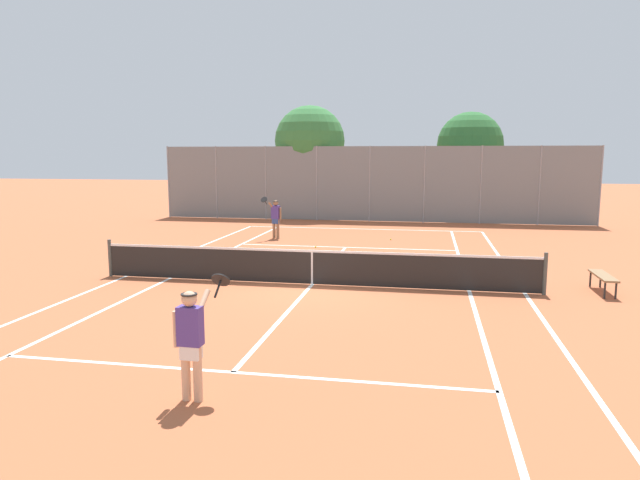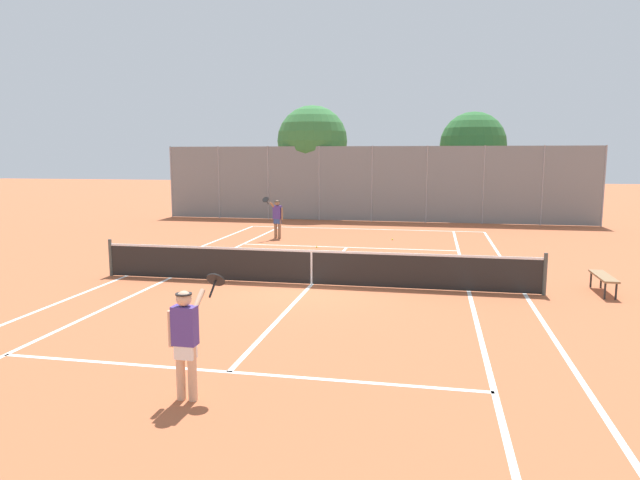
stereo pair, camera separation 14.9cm
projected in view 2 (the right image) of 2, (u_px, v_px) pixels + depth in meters
ground_plane at (312, 285)px, 15.41m from camera, size 120.00×120.00×0.00m
court_line_markings at (312, 285)px, 15.41m from camera, size 11.10×23.90×0.01m
tennis_net at (312, 266)px, 15.34m from camera, size 12.00×0.10×1.07m
player_near_side at (186, 337)px, 8.04m from camera, size 0.68×0.73×1.77m
player_far_left at (277, 216)px, 23.85m from camera, size 0.78×0.71×1.77m
loose_tennis_ball_0 at (392, 239)px, 23.44m from camera, size 0.07×0.07×0.07m
loose_tennis_ball_1 at (317, 247)px, 21.51m from camera, size 0.07×0.07×0.07m
courtside_bench at (604, 277)px, 14.39m from camera, size 0.36×1.50×0.47m
back_fence at (372, 184)px, 29.83m from camera, size 22.67×0.08×3.95m
tree_behind_left at (313, 143)px, 31.98m from camera, size 3.92×3.92×6.21m
tree_behind_right at (473, 147)px, 31.80m from camera, size 3.66×3.66×5.86m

